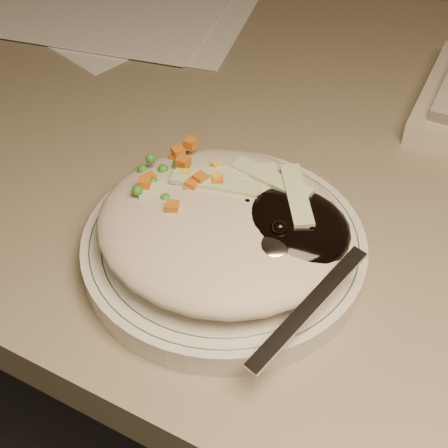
% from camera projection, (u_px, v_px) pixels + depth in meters
% --- Properties ---
extents(desk, '(1.40, 0.70, 0.74)m').
position_uv_depth(desk, '(338.00, 276.00, 0.75)').
color(desk, gray).
rests_on(desk, ground).
extents(plate, '(0.22, 0.22, 0.02)m').
position_uv_depth(plate, '(224.00, 248.00, 0.49)').
color(plate, silver).
rests_on(plate, desk).
extents(plate_rim, '(0.21, 0.21, 0.00)m').
position_uv_depth(plate_rim, '(224.00, 239.00, 0.49)').
color(plate_rim, '#144723').
rests_on(plate_rim, plate).
extents(meal, '(0.21, 0.19, 0.05)m').
position_uv_depth(meal, '(229.00, 221.00, 0.47)').
color(meal, '#B6AB93').
rests_on(meal, plate).
extents(papers, '(0.44, 0.32, 0.00)m').
position_uv_depth(papers, '(100.00, 6.00, 0.82)').
color(papers, white).
rests_on(papers, desk).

